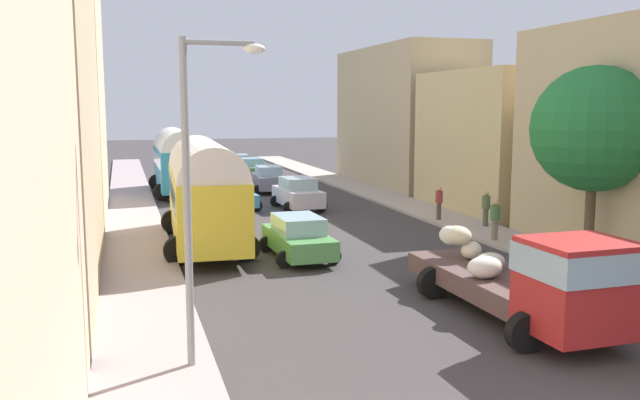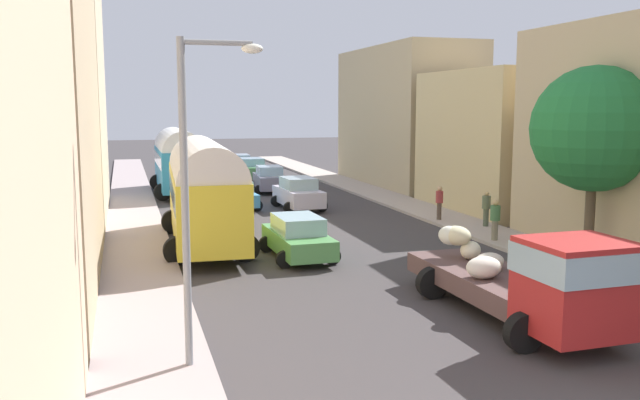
{
  "view_description": "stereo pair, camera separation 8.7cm",
  "coord_description": "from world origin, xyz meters",
  "px_view_note": "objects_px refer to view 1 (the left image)",
  "views": [
    {
      "loc": [
        -7.74,
        -7.74,
        5.48
      ],
      "look_at": [
        0.0,
        18.35,
        1.65
      ],
      "focal_mm": 37.77,
      "sensor_mm": 36.0,
      "label": 1
    },
    {
      "loc": [
        -7.66,
        -7.76,
        5.48
      ],
      "look_at": [
        0.0,
        18.35,
        1.65
      ],
      "focal_mm": 37.77,
      "sensor_mm": 36.0,
      "label": 2
    }
  ],
  "objects_px": {
    "car_2": "(251,169)",
    "car_4": "(298,237)",
    "car_7": "(202,170)",
    "car_1": "(269,179)",
    "car_6": "(212,180)",
    "car_5": "(236,195)",
    "pedestrian_1": "(495,219)",
    "parked_bus_1": "(177,159)",
    "parked_bus_0": "(205,188)",
    "streetlamp_near": "(197,178)",
    "car_0": "(298,193)",
    "car_3": "(239,163)",
    "pedestrian_2": "(439,201)",
    "cargo_truck_0": "(534,278)",
    "pedestrian_0": "(486,208)"
  },
  "relations": [
    {
      "from": "car_7",
      "to": "cargo_truck_0",
      "type": "bearing_deg",
      "value": -83.68
    },
    {
      "from": "car_1",
      "to": "car_6",
      "type": "distance_m",
      "value": 3.74
    },
    {
      "from": "car_1",
      "to": "parked_bus_0",
      "type": "bearing_deg",
      "value": -110.72
    },
    {
      "from": "car_7",
      "to": "pedestrian_0",
      "type": "xyz_separation_m",
      "value": [
        9.86,
        -23.13,
        0.15
      ]
    },
    {
      "from": "cargo_truck_0",
      "to": "car_3",
      "type": "relative_size",
      "value": 1.7
    },
    {
      "from": "car_2",
      "to": "streetlamp_near",
      "type": "bearing_deg",
      "value": -102.32
    },
    {
      "from": "car_2",
      "to": "parked_bus_0",
      "type": "bearing_deg",
      "value": -105.07
    },
    {
      "from": "car_6",
      "to": "car_0",
      "type": "bearing_deg",
      "value": -69.79
    },
    {
      "from": "cargo_truck_0",
      "to": "car_6",
      "type": "xyz_separation_m",
      "value": [
        -3.96,
        29.51,
        -0.55
      ]
    },
    {
      "from": "car_1",
      "to": "pedestrian_2",
      "type": "distance_m",
      "value": 14.35
    },
    {
      "from": "pedestrian_0",
      "to": "cargo_truck_0",
      "type": "bearing_deg",
      "value": -115.58
    },
    {
      "from": "parked_bus_1",
      "to": "car_4",
      "type": "height_order",
      "value": "parked_bus_1"
    },
    {
      "from": "car_0",
      "to": "car_6",
      "type": "bearing_deg",
      "value": 110.21
    },
    {
      "from": "car_1",
      "to": "streetlamp_near",
      "type": "xyz_separation_m",
      "value": [
        -7.52,
        -28.19,
        3.21
      ]
    },
    {
      "from": "cargo_truck_0",
      "to": "car_4",
      "type": "bearing_deg",
      "value": 111.15
    },
    {
      "from": "streetlamp_near",
      "to": "car_2",
      "type": "bearing_deg",
      "value": 77.68
    },
    {
      "from": "car_2",
      "to": "car_7",
      "type": "relative_size",
      "value": 1.0
    },
    {
      "from": "car_6",
      "to": "pedestrian_1",
      "type": "xyz_separation_m",
      "value": [
        8.61,
        -20.02,
        0.27
      ]
    },
    {
      "from": "car_0",
      "to": "car_7",
      "type": "bearing_deg",
      "value": 102.37
    },
    {
      "from": "car_7",
      "to": "car_1",
      "type": "bearing_deg",
      "value": -66.34
    },
    {
      "from": "parked_bus_0",
      "to": "car_7",
      "type": "bearing_deg",
      "value": 83.71
    },
    {
      "from": "car_0",
      "to": "pedestrian_1",
      "type": "bearing_deg",
      "value": -64.28
    },
    {
      "from": "car_6",
      "to": "parked_bus_0",
      "type": "bearing_deg",
      "value": -98.35
    },
    {
      "from": "pedestrian_1",
      "to": "car_6",
      "type": "bearing_deg",
      "value": 113.27
    },
    {
      "from": "parked_bus_1",
      "to": "car_1",
      "type": "relative_size",
      "value": 2.13
    },
    {
      "from": "car_0",
      "to": "car_7",
      "type": "distance_m",
      "value": 15.46
    },
    {
      "from": "parked_bus_1",
      "to": "car_7",
      "type": "xyz_separation_m",
      "value": [
        2.3,
        7.1,
        -1.41
      ]
    },
    {
      "from": "pedestrian_1",
      "to": "parked_bus_1",
      "type": "bearing_deg",
      "value": 119.89
    },
    {
      "from": "car_1",
      "to": "car_7",
      "type": "height_order",
      "value": "car_1"
    },
    {
      "from": "streetlamp_near",
      "to": "pedestrian_0",
      "type": "bearing_deg",
      "value": 42.09
    },
    {
      "from": "parked_bus_0",
      "to": "parked_bus_1",
      "type": "height_order",
      "value": "parked_bus_0"
    },
    {
      "from": "car_4",
      "to": "car_7",
      "type": "relative_size",
      "value": 1.12
    },
    {
      "from": "car_7",
      "to": "pedestrian_0",
      "type": "height_order",
      "value": "pedestrian_0"
    },
    {
      "from": "parked_bus_0",
      "to": "car_1",
      "type": "bearing_deg",
      "value": 69.28
    },
    {
      "from": "pedestrian_0",
      "to": "parked_bus_1",
      "type": "bearing_deg",
      "value": 127.19
    },
    {
      "from": "parked_bus_0",
      "to": "pedestrian_0",
      "type": "xyz_separation_m",
      "value": [
        12.42,
        0.08,
        -1.33
      ]
    },
    {
      "from": "car_3",
      "to": "pedestrian_2",
      "type": "relative_size",
      "value": 2.55
    },
    {
      "from": "car_0",
      "to": "cargo_truck_0",
      "type": "bearing_deg",
      "value": -88.26
    },
    {
      "from": "car_2",
      "to": "car_5",
      "type": "xyz_separation_m",
      "value": [
        -3.3,
        -13.24,
        -0.07
      ]
    },
    {
      "from": "pedestrian_1",
      "to": "car_2",
      "type": "bearing_deg",
      "value": 101.54
    },
    {
      "from": "car_2",
      "to": "streetlamp_near",
      "type": "distance_m",
      "value": 35.88
    },
    {
      "from": "car_2",
      "to": "car_4",
      "type": "height_order",
      "value": "car_2"
    },
    {
      "from": "parked_bus_0",
      "to": "car_0",
      "type": "relative_size",
      "value": 2.36
    },
    {
      "from": "parked_bus_0",
      "to": "car_6",
      "type": "bearing_deg",
      "value": 81.65
    },
    {
      "from": "car_7",
      "to": "car_5",
      "type": "bearing_deg",
      "value": -89.41
    },
    {
      "from": "car_3",
      "to": "car_0",
      "type": "bearing_deg",
      "value": -91.03
    },
    {
      "from": "car_5",
      "to": "pedestrian_1",
      "type": "xyz_separation_m",
      "value": [
        8.43,
        -11.89,
        0.24
      ]
    },
    {
      "from": "car_6",
      "to": "car_7",
      "type": "relative_size",
      "value": 1.05
    },
    {
      "from": "car_5",
      "to": "streetlamp_near",
      "type": "bearing_deg",
      "value": -101.28
    },
    {
      "from": "car_4",
      "to": "car_7",
      "type": "xyz_separation_m",
      "value": [
        -0.38,
        26.34,
        0.04
      ]
    }
  ]
}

